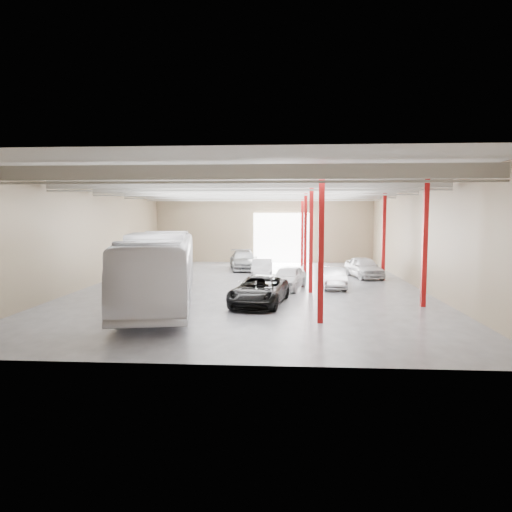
# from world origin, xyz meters

# --- Properties ---
(depot_shell) EXTENTS (22.12, 32.12, 7.06)m
(depot_shell) POSITION_xyz_m (0.13, 0.48, 4.98)
(depot_shell) COLOR #47484C
(depot_shell) RESTS_ON ground
(coach_bus) EXTENTS (5.81, 14.36, 3.90)m
(coach_bus) POSITION_xyz_m (-4.56, -6.17, 1.95)
(coach_bus) COLOR white
(coach_bus) RESTS_ON ground
(black_sedan) EXTENTS (3.42, 5.87, 1.54)m
(black_sedan) POSITION_xyz_m (0.83, -6.00, 0.77)
(black_sedan) COLOR black
(black_sedan) RESTS_ON ground
(car_row_a) EXTENTS (2.82, 4.77, 1.52)m
(car_row_a) POSITION_xyz_m (2.41, -0.80, 0.76)
(car_row_a) COLOR silver
(car_row_a) RESTS_ON ground
(car_row_b) EXTENTS (1.70, 4.49, 1.46)m
(car_row_b) POSITION_xyz_m (0.45, 4.50, 0.73)
(car_row_b) COLOR silver
(car_row_b) RESTS_ON ground
(car_row_c) EXTENTS (3.24, 5.97, 1.64)m
(car_row_c) POSITION_xyz_m (-1.46, 9.70, 0.82)
(car_row_c) COLOR gray
(car_row_c) RESTS_ON ground
(car_right_near) EXTENTS (1.66, 4.21, 1.36)m
(car_right_near) POSITION_xyz_m (5.50, -0.03, 0.68)
(car_right_near) COLOR #B5B4B9
(car_right_near) RESTS_ON ground
(car_right_far) EXTENTS (2.81, 4.97, 1.59)m
(car_right_far) POSITION_xyz_m (8.30, 5.17, 0.80)
(car_right_far) COLOR silver
(car_right_far) RESTS_ON ground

